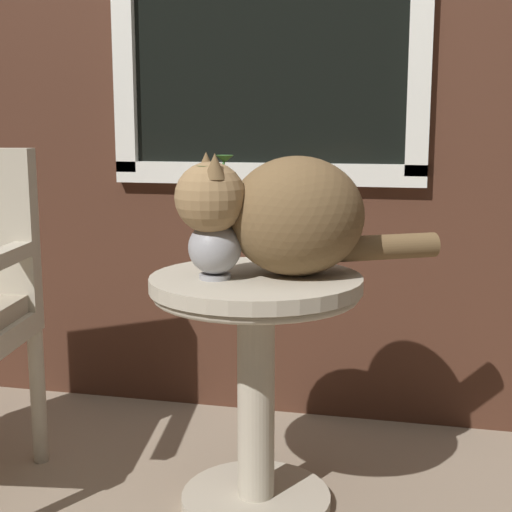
# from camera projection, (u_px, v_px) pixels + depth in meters

# --- Properties ---
(back_wall) EXTENTS (4.00, 0.07, 2.60)m
(back_wall) POSITION_uv_depth(u_px,v_px,m) (273.00, 21.00, 2.31)
(back_wall) COLOR #47281C
(back_wall) RESTS_ON ground_plane
(wicker_side_table) EXTENTS (0.53, 0.53, 0.61)m
(wicker_side_table) POSITION_uv_depth(u_px,v_px,m) (256.00, 347.00, 1.83)
(wicker_side_table) COLOR #B2A893
(wicker_side_table) RESTS_ON ground_plane
(cat) EXTENTS (0.62, 0.42, 0.30)m
(cat) POSITION_uv_depth(u_px,v_px,m) (288.00, 214.00, 1.77)
(cat) COLOR brown
(cat) RESTS_ON wicker_side_table
(pewter_vase_with_ivy) EXTENTS (0.13, 0.13, 0.29)m
(pewter_vase_with_ivy) POSITION_uv_depth(u_px,v_px,m) (215.00, 241.00, 1.75)
(pewter_vase_with_ivy) COLOR #99999E
(pewter_vase_with_ivy) RESTS_ON wicker_side_table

